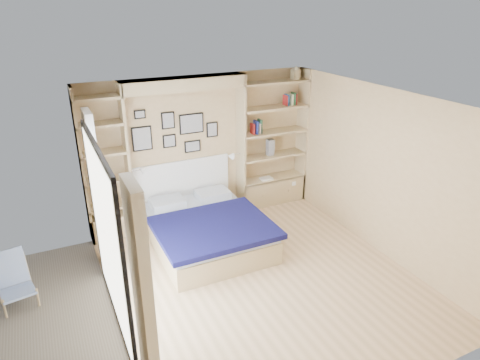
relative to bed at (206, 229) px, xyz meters
name	(u,v)px	position (x,y,z in m)	size (l,w,h in m)	color
ground	(260,277)	(0.36, -1.16, -0.27)	(4.50, 4.50, 0.00)	#DCB486
room_shell	(194,174)	(-0.03, 0.36, 0.80)	(4.50, 4.50, 4.50)	tan
bed	(206,229)	(0.00, 0.00, 0.00)	(1.71, 2.14, 1.07)	tan
photo_gallery	(175,131)	(-0.10, 1.06, 1.33)	(1.48, 0.02, 0.82)	black
reading_lamps	(189,163)	(0.06, 0.84, 0.83)	(1.92, 0.12, 0.15)	silver
shelf_decor	(260,119)	(1.43, 0.90, 1.41)	(3.62, 0.23, 2.03)	#A51E1E
deck_chair	(14,281)	(-2.72, -0.27, 0.04)	(0.51, 0.73, 0.67)	tan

